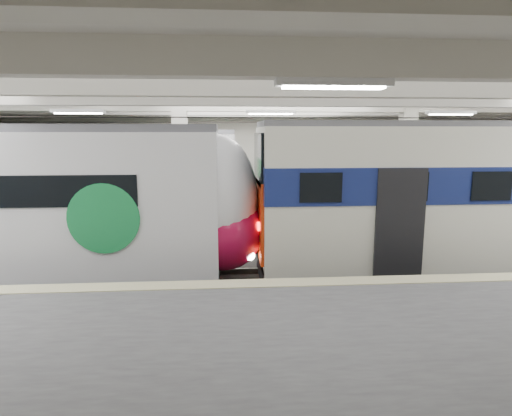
{
  "coord_description": "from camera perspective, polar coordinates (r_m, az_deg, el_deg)",
  "views": [
    {
      "loc": [
        -1.5,
        -11.94,
        4.27
      ],
      "look_at": [
        -0.54,
        1.0,
        2.0
      ],
      "focal_mm": 30.0,
      "sensor_mm": 36.0,
      "label": 1
    }
  ],
  "objects": [
    {
      "name": "far_train",
      "position": [
        18.72,
        -24.55,
        2.92
      ],
      "size": [
        13.84,
        3.06,
        4.41
      ],
      "rotation": [
        0.0,
        0.0,
        0.02
      ],
      "color": "white",
      "rests_on": "ground"
    },
    {
      "name": "station_hall",
      "position": [
        10.36,
        4.15,
        4.22
      ],
      "size": [
        36.0,
        24.0,
        5.75
      ],
      "color": "black",
      "rests_on": "ground"
    },
    {
      "name": "modern_emu",
      "position": [
        13.21,
        -27.69,
        -0.18
      ],
      "size": [
        13.97,
        2.89,
        4.5
      ],
      "color": "white",
      "rests_on": "ground"
    },
    {
      "name": "older_rer",
      "position": [
        14.44,
        29.0,
        1.28
      ],
      "size": [
        14.03,
        3.1,
        4.6
      ],
      "color": "silver",
      "rests_on": "ground"
    }
  ]
}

